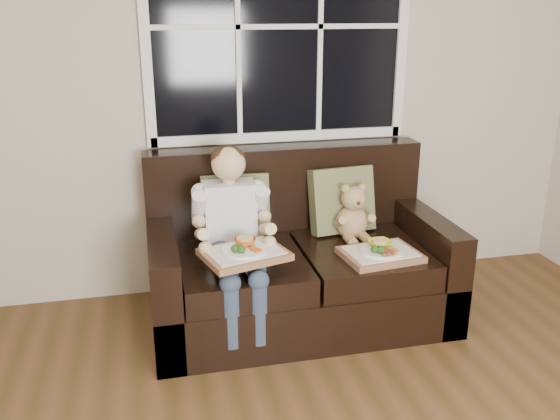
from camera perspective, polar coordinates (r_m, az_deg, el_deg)
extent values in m
cube|color=#BDB19C|center=(3.65, -3.83, 12.48)|extent=(4.50, 0.02, 2.70)
cube|color=black|center=(3.66, -0.09, 17.24)|extent=(1.50, 0.02, 1.25)
cube|color=white|center=(3.73, -0.03, 7.11)|extent=(1.58, 0.04, 0.06)
cube|color=white|center=(3.56, -12.93, 16.74)|extent=(0.06, 0.04, 1.37)
cube|color=white|center=(3.90, 11.72, 16.97)|extent=(0.06, 0.04, 1.37)
cube|color=white|center=(3.65, -0.04, 17.24)|extent=(1.50, 0.03, 0.03)
cube|color=black|center=(3.53, 1.89, -8.18)|extent=(1.70, 0.90, 0.30)
cube|color=black|center=(3.36, -11.05, -7.11)|extent=(0.15, 0.90, 0.60)
cube|color=black|center=(3.72, 13.56, -4.68)|extent=(0.15, 0.90, 0.60)
cube|color=black|center=(3.69, 0.46, 1.12)|extent=(1.70, 0.18, 0.66)
cube|color=black|center=(3.29, -3.64, -5.92)|extent=(0.68, 0.72, 0.15)
cube|color=black|center=(3.46, 7.89, -4.78)|extent=(0.68, 0.72, 0.15)
cube|color=olive|center=(3.47, -4.30, 0.20)|extent=(0.40, 0.20, 0.40)
cube|color=olive|center=(3.62, 5.97, 0.97)|extent=(0.42, 0.23, 0.41)
cube|color=silver|center=(3.30, -4.86, -0.61)|extent=(0.28, 0.17, 0.39)
sphere|color=#D9AD84|center=(3.20, -4.98, 4.48)|extent=(0.19, 0.19, 0.19)
ellipsoid|color=#342210|center=(3.21, -5.04, 5.02)|extent=(0.19, 0.19, 0.13)
cylinder|color=#2E3B51|center=(3.15, -5.48, -4.71)|extent=(0.11, 0.35, 0.11)
cylinder|color=#2E3B51|center=(3.17, -2.93, -4.50)|extent=(0.11, 0.35, 0.11)
cylinder|color=#2E3B51|center=(3.03, -4.72, -10.20)|extent=(0.10, 0.10, 0.33)
cylinder|color=#2E3B51|center=(3.05, -2.04, -9.93)|extent=(0.10, 0.10, 0.33)
cylinder|color=#D9AD84|center=(3.15, -7.58, -0.87)|extent=(0.07, 0.35, 0.27)
cylinder|color=#D9AD84|center=(3.19, -1.54, -0.41)|extent=(0.07, 0.35, 0.27)
ellipsoid|color=tan|center=(3.56, 6.93, -1.21)|extent=(0.20, 0.17, 0.21)
sphere|color=tan|center=(3.50, 7.10, 1.11)|extent=(0.15, 0.15, 0.15)
sphere|color=tan|center=(3.47, 6.31, 2.04)|extent=(0.05, 0.05, 0.05)
sphere|color=tan|center=(3.50, 7.92, 2.15)|extent=(0.05, 0.05, 0.05)
sphere|color=tan|center=(3.45, 7.41, 0.60)|extent=(0.06, 0.06, 0.06)
sphere|color=#2F1E15|center=(3.43, 7.55, 0.63)|extent=(0.02, 0.02, 0.02)
cylinder|color=tan|center=(3.47, 6.78, -2.89)|extent=(0.06, 0.11, 0.06)
cylinder|color=tan|center=(3.50, 8.24, -2.75)|extent=(0.06, 0.11, 0.06)
cube|color=#986344|center=(3.04, -3.45, -4.29)|extent=(0.48, 0.41, 0.03)
cube|color=beige|center=(3.03, -3.45, -3.94)|extent=(0.42, 0.35, 0.01)
cylinder|color=white|center=(3.02, -3.42, -3.83)|extent=(0.24, 0.24, 0.01)
imported|color=#E05912|center=(3.05, -3.39, -3.07)|extent=(0.14, 0.14, 0.04)
cylinder|color=#E8CA7E|center=(3.05, -3.39, -3.00)|extent=(0.09, 0.09, 0.02)
ellipsoid|color=#2A571B|center=(2.96, -4.33, -3.72)|extent=(0.04, 0.04, 0.04)
ellipsoid|color=#2A571B|center=(2.95, -3.73, -3.78)|extent=(0.04, 0.04, 0.04)
cylinder|color=#D55717|center=(2.98, -2.45, -3.81)|extent=(0.05, 0.06, 0.02)
cube|color=#986344|center=(3.31, 9.61, -4.26)|extent=(0.44, 0.36, 0.03)
cube|color=beige|center=(3.31, 9.63, -3.95)|extent=(0.39, 0.30, 0.01)
cylinder|color=white|center=(3.29, 9.71, -3.85)|extent=(0.23, 0.23, 0.01)
imported|color=yellow|center=(3.33, 9.60, -3.18)|extent=(0.14, 0.14, 0.03)
cylinder|color=#E8CA7E|center=(3.32, 9.60, -3.09)|extent=(0.09, 0.09, 0.02)
ellipsoid|color=#2A571B|center=(3.23, 9.11, -3.76)|extent=(0.04, 0.04, 0.04)
ellipsoid|color=#2A571B|center=(3.23, 9.69, -3.80)|extent=(0.04, 0.04, 0.04)
cylinder|color=#D55717|center=(3.27, 10.72, -3.81)|extent=(0.05, 0.06, 0.02)
cylinder|color=brown|center=(3.23, 10.15, -3.97)|extent=(0.03, 0.08, 0.02)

